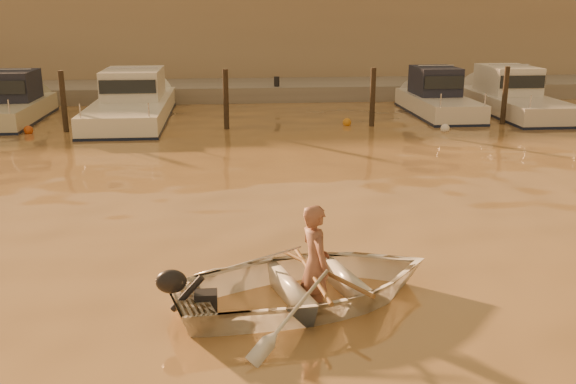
{
  "coord_description": "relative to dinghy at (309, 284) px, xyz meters",
  "views": [
    {
      "loc": [
        -0.2,
        -7.76,
        4.05
      ],
      "look_at": [
        0.89,
        3.45,
        0.75
      ],
      "focal_mm": 40.0,
      "sensor_mm": 36.0,
      "label": 1
    }
  ],
  "objects": [
    {
      "name": "ground_plane",
      "position": [
        -0.89,
        -0.45,
        -0.28
      ],
      "size": [
        160.0,
        160.0,
        0.0
      ],
      "primitive_type": "plane",
      "color": "olive",
      "rests_on": "ground"
    },
    {
      "name": "dinghy",
      "position": [
        0.0,
        0.0,
        0.0
      ],
      "size": [
        4.45,
        3.69,
        0.8
      ],
      "primitive_type": "imported",
      "rotation": [
        0.0,
        0.0,
        1.85
      ],
      "color": "silver",
      "rests_on": "ground_plane"
    },
    {
      "name": "person",
      "position": [
        0.1,
        0.03,
        0.29
      ],
      "size": [
        0.57,
        0.72,
        1.73
      ],
      "primitive_type": "imported",
      "rotation": [
        0.0,
        0.0,
        1.85
      ],
      "color": "#8F5A47",
      "rests_on": "dinghy"
    },
    {
      "name": "outboard_motor",
      "position": [
        -1.44,
        -0.41,
        0.0
      ],
      "size": [
        0.98,
        0.63,
        0.7
      ],
      "primitive_type": null,
      "rotation": [
        0.0,
        0.0,
        0.28
      ],
      "color": "black",
      "rests_on": "dinghy"
    },
    {
      "name": "oar_port",
      "position": [
        0.24,
        0.07,
        0.14
      ],
      "size": [
        1.04,
        1.88,
        0.13
      ],
      "primitive_type": "cylinder",
      "rotation": [
        1.54,
        0.0,
        0.49
      ],
      "color": "brown",
      "rests_on": "dinghy"
    },
    {
      "name": "oar_starboard",
      "position": [
        0.05,
        0.01,
        0.14
      ],
      "size": [
        0.28,
        2.1,
        0.13
      ],
      "primitive_type": "cylinder",
      "rotation": [
        1.54,
        0.0,
        0.1
      ],
      "color": "brown",
      "rests_on": "dinghy"
    },
    {
      "name": "moored_boat_1",
      "position": [
        -8.83,
        15.55,
        0.35
      ],
      "size": [
        2.04,
        6.15,
        1.75
      ],
      "primitive_type": null,
      "color": "beige",
      "rests_on": "ground_plane"
    },
    {
      "name": "moored_boat_2",
      "position": [
        -4.51,
        15.55,
        0.35
      ],
      "size": [
        2.58,
        8.55,
        1.75
      ],
      "primitive_type": null,
      "color": "white",
      "rests_on": "ground_plane"
    },
    {
      "name": "moored_boat_4",
      "position": [
        6.98,
        15.55,
        0.35
      ],
      "size": [
        1.96,
        6.14,
        1.75
      ],
      "primitive_type": null,
      "color": "silver",
      "rests_on": "ground_plane"
    },
    {
      "name": "moored_boat_5",
      "position": [
        9.95,
        15.55,
        0.35
      ],
      "size": [
        2.25,
        7.56,
        1.75
      ],
      "primitive_type": null,
      "color": "silver",
      "rests_on": "ground_plane"
    },
    {
      "name": "piling_1",
      "position": [
        -6.39,
        13.35,
        0.62
      ],
      "size": [
        0.18,
        0.18,
        2.2
      ],
      "primitive_type": "cylinder",
      "color": "#2D2319",
      "rests_on": "ground_plane"
    },
    {
      "name": "piling_2",
      "position": [
        -1.09,
        13.35,
        0.62
      ],
      "size": [
        0.18,
        0.18,
        2.2
      ],
      "primitive_type": "cylinder",
      "color": "#2D2319",
      "rests_on": "ground_plane"
    },
    {
      "name": "piling_3",
      "position": [
        3.91,
        13.35,
        0.62
      ],
      "size": [
        0.18,
        0.18,
        2.2
      ],
      "primitive_type": "cylinder",
      "color": "#2D2319",
      "rests_on": "ground_plane"
    },
    {
      "name": "piling_4",
      "position": [
        8.61,
        13.35,
        0.62
      ],
      "size": [
        0.18,
        0.18,
        2.2
      ],
      "primitive_type": "cylinder",
      "color": "#2D2319",
      "rests_on": "ground_plane"
    },
    {
      "name": "fender_b",
      "position": [
        -7.55,
        13.2,
        -0.18
      ],
      "size": [
        0.3,
        0.3,
        0.3
      ],
      "primitive_type": "sphere",
      "color": "#C44D17",
      "rests_on": "ground_plane"
    },
    {
      "name": "fender_c",
      "position": [
        -3.41,
        12.59,
        -0.18
      ],
      "size": [
        0.3,
        0.3,
        0.3
      ],
      "primitive_type": "sphere",
      "color": "silver",
      "rests_on": "ground_plane"
    },
    {
      "name": "fender_d",
      "position": [
        3.1,
        13.62,
        -0.18
      ],
      "size": [
        0.3,
        0.3,
        0.3
      ],
      "primitive_type": "sphere",
      "color": "orange",
      "rests_on": "ground_plane"
    },
    {
      "name": "fender_e",
      "position": [
        6.13,
        12.19,
        -0.18
      ],
      "size": [
        0.3,
        0.3,
        0.3
      ],
      "primitive_type": "sphere",
      "color": "white",
      "rests_on": "ground_plane"
    },
    {
      "name": "quay",
      "position": [
        -0.89,
        21.05,
        -0.13
      ],
      "size": [
        52.0,
        4.0,
        1.0
      ],
      "primitive_type": "cube",
      "color": "gray",
      "rests_on": "ground_plane"
    },
    {
      "name": "waterfront_building",
      "position": [
        -0.89,
        26.55,
        2.12
      ],
      "size": [
        46.0,
        7.0,
        4.8
      ],
      "primitive_type": "cube",
      "color": "#9E8466",
      "rests_on": "quay"
    }
  ]
}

